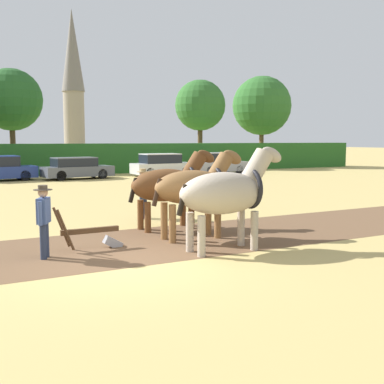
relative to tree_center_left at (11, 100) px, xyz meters
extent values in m
plane|color=tan|center=(-0.66, -31.69, -5.71)|extent=(240.00, 240.00, 0.00)
cube|color=brown|center=(-2.65, -30.23, -5.70)|extent=(28.92, 5.11, 0.01)
cube|color=#286023|center=(-0.66, -5.01, -4.57)|extent=(60.30, 1.62, 2.27)
cylinder|color=#423323|center=(0.00, 0.00, -3.52)|extent=(0.44, 0.44, 4.38)
sphere|color=#235623|center=(0.00, 0.00, 0.02)|extent=(4.92, 4.92, 4.92)
cylinder|color=#4C3823|center=(16.03, -1.49, -3.50)|extent=(0.44, 0.44, 4.41)
sphere|color=#2D6628|center=(16.03, -1.49, -0.03)|extent=(4.59, 4.59, 4.59)
cylinder|color=brown|center=(22.79, -1.36, -3.56)|extent=(0.44, 0.44, 4.29)
sphere|color=#2D6628|center=(22.79, -1.36, 0.15)|extent=(5.69, 5.69, 5.69)
cylinder|color=gray|center=(10.57, 27.26, -1.10)|extent=(2.87, 2.87, 9.21)
cone|color=slate|center=(10.57, 27.26, 9.13)|extent=(3.15, 3.15, 11.26)
ellipsoid|color=#B2A38E|center=(1.72, -31.61, -4.36)|extent=(2.19, 1.10, 0.97)
cylinder|color=#B2A38E|center=(2.41, -31.30, -5.25)|extent=(0.18, 0.18, 0.91)
cylinder|color=#B2A38E|center=(2.43, -31.86, -5.25)|extent=(0.18, 0.18, 0.91)
cylinder|color=#B2A38E|center=(1.01, -31.36, -5.25)|extent=(0.18, 0.18, 0.91)
cylinder|color=#B2A38E|center=(1.03, -31.92, -5.25)|extent=(0.18, 0.18, 0.91)
cylinder|color=#B2A38E|center=(2.64, -31.58, -3.83)|extent=(0.89, 0.49, 0.97)
ellipsoid|color=#B2A38E|center=(3.09, -31.56, -3.50)|extent=(0.69, 0.29, 0.54)
cube|color=black|center=(2.84, -31.57, -3.62)|extent=(0.45, 0.10, 0.60)
cylinder|color=black|center=(0.70, -31.65, -4.46)|extent=(0.30, 0.13, 0.71)
torus|color=black|center=(2.48, -31.58, -4.28)|extent=(0.15, 0.98, 0.98)
ellipsoid|color=brown|center=(1.66, -30.05, -4.35)|extent=(2.04, 0.99, 0.87)
cylinder|color=brown|center=(2.30, -29.78, -5.22)|extent=(0.18, 0.18, 0.96)
cylinder|color=brown|center=(2.32, -30.28, -5.22)|extent=(0.18, 0.18, 0.96)
cylinder|color=brown|center=(1.00, -29.83, -5.22)|extent=(0.18, 0.18, 0.96)
cylinder|color=brown|center=(1.02, -30.33, -5.22)|extent=(0.18, 0.18, 0.96)
cylinder|color=brown|center=(2.51, -30.02, -3.89)|extent=(0.78, 0.44, 0.85)
ellipsoid|color=brown|center=(2.90, -30.00, -3.61)|extent=(0.69, 0.29, 0.54)
cube|color=black|center=(2.69, -30.01, -3.70)|extent=(0.40, 0.10, 0.53)
cylinder|color=black|center=(0.71, -30.09, -4.45)|extent=(0.30, 0.13, 0.71)
torus|color=black|center=(2.36, -30.03, -4.29)|extent=(0.15, 0.89, 0.89)
ellipsoid|color=brown|center=(1.60, -28.50, -4.44)|extent=(2.13, 1.06, 0.93)
cylinder|color=brown|center=(2.27, -28.20, -5.28)|extent=(0.18, 0.18, 0.85)
cylinder|color=brown|center=(2.29, -28.74, -5.28)|extent=(0.18, 0.18, 0.85)
cylinder|color=brown|center=(0.91, -28.25, -5.28)|extent=(0.18, 0.18, 0.85)
cylinder|color=brown|center=(0.93, -28.79, -5.28)|extent=(0.18, 0.18, 0.85)
cylinder|color=brown|center=(2.49, -28.46, -3.94)|extent=(0.84, 0.47, 0.91)
ellipsoid|color=brown|center=(2.91, -28.44, -3.64)|extent=(0.69, 0.29, 0.54)
cube|color=black|center=(2.67, -28.45, -3.74)|extent=(0.42, 0.10, 0.56)
cylinder|color=black|center=(0.60, -28.53, -4.54)|extent=(0.30, 0.13, 0.71)
torus|color=black|center=(2.33, -28.47, -4.36)|extent=(0.15, 0.95, 0.94)
cube|color=#4C331E|center=(-1.00, -30.16, -5.26)|extent=(1.37, 0.15, 0.12)
cube|color=#939399|center=(-0.45, -30.14, -5.61)|extent=(0.49, 0.22, 0.39)
cylinder|color=#4C331E|center=(-1.62, -29.98, -5.16)|extent=(0.40, 0.08, 0.96)
cylinder|color=#4C331E|center=(-1.61, -30.38, -5.16)|extent=(0.40, 0.08, 0.96)
cylinder|color=#28334C|center=(-2.05, -30.48, -5.32)|extent=(0.14, 0.14, 0.77)
cylinder|color=#28334C|center=(-2.13, -30.67, -5.32)|extent=(0.14, 0.14, 0.77)
cube|color=#3D5184|center=(-2.09, -30.57, -4.66)|extent=(0.36, 0.49, 0.55)
sphere|color=tan|center=(-2.09, -30.57, -4.27)|extent=(0.21, 0.21, 0.21)
cylinder|color=#3D5184|center=(-1.99, -30.32, -4.68)|extent=(0.09, 0.09, 0.52)
cylinder|color=#3D5184|center=(-2.20, -30.82, -4.68)|extent=(0.09, 0.09, 0.52)
cylinder|color=#42382D|center=(-2.09, -30.57, -4.21)|extent=(0.40, 0.40, 0.02)
cylinder|color=#42382D|center=(-2.09, -30.57, -4.16)|extent=(0.20, 0.20, 0.10)
cylinder|color=#28334C|center=(1.71, -26.40, -5.31)|extent=(0.14, 0.14, 0.79)
cylinder|color=#28334C|center=(1.55, -26.54, -5.31)|extent=(0.14, 0.14, 0.79)
cube|color=#3D5184|center=(1.63, -26.47, -4.63)|extent=(0.48, 0.46, 0.56)
sphere|color=tan|center=(1.63, -26.47, -4.24)|extent=(0.21, 0.21, 0.21)
cylinder|color=#3D5184|center=(1.83, -26.28, -4.66)|extent=(0.09, 0.09, 0.53)
cylinder|color=#3D5184|center=(1.42, -26.65, -4.66)|extent=(0.09, 0.09, 0.53)
cylinder|color=tan|center=(1.63, -26.47, -4.18)|extent=(0.41, 0.41, 0.02)
cylinder|color=tan|center=(1.63, -26.47, -4.13)|extent=(0.20, 0.20, 0.10)
cube|color=navy|center=(-1.60, -8.97, -5.16)|extent=(4.47, 2.44, 0.73)
cylinder|color=black|center=(-0.42, -7.98, -5.38)|extent=(0.68, 0.32, 0.65)
cylinder|color=black|center=(-0.18, -9.57, -5.38)|extent=(0.68, 0.32, 0.65)
cube|color=#565B66|center=(3.11, -9.53, -5.20)|extent=(4.69, 2.44, 0.65)
cube|color=black|center=(2.89, -9.56, -4.61)|extent=(2.89, 2.00, 0.53)
cube|color=#565B66|center=(2.89, -9.56, -4.31)|extent=(2.89, 2.00, 0.06)
cylinder|color=black|center=(4.36, -8.54, -5.38)|extent=(0.67, 0.31, 0.64)
cylinder|color=black|center=(4.60, -10.10, -5.38)|extent=(0.67, 0.31, 0.64)
cylinder|color=black|center=(1.62, -8.95, -5.38)|extent=(0.67, 0.31, 0.64)
cylinder|color=black|center=(1.85, -10.51, -5.38)|extent=(0.67, 0.31, 0.64)
cube|color=silver|center=(9.20, -9.37, -5.16)|extent=(4.51, 2.07, 0.73)
cube|color=black|center=(8.98, -9.38, -4.49)|extent=(2.73, 1.79, 0.62)
cube|color=silver|center=(8.98, -9.38, -4.15)|extent=(2.73, 1.79, 0.06)
cylinder|color=black|center=(10.52, -8.50, -5.38)|extent=(0.66, 0.26, 0.65)
cylinder|color=black|center=(10.61, -10.09, -5.38)|extent=(0.66, 0.26, 0.65)
cylinder|color=black|center=(7.79, -8.65, -5.38)|extent=(0.66, 0.26, 0.65)
cylinder|color=black|center=(7.88, -10.25, -5.38)|extent=(0.66, 0.26, 0.65)
cube|color=#9E9EA8|center=(14.03, -8.83, -5.17)|extent=(4.48, 2.13, 0.74)
cube|color=black|center=(13.81, -8.85, -4.49)|extent=(2.74, 1.79, 0.63)
cube|color=#9E9EA8|center=(13.81, -8.85, -4.14)|extent=(2.74, 1.79, 0.06)
cylinder|color=black|center=(15.29, -7.96, -5.40)|extent=(0.62, 0.28, 0.60)
cylinder|color=black|center=(15.44, -9.45, -5.40)|extent=(0.62, 0.28, 0.60)
cylinder|color=black|center=(12.62, -8.22, -5.40)|extent=(0.62, 0.28, 0.60)
cylinder|color=black|center=(12.76, -9.71, -5.40)|extent=(0.62, 0.28, 0.60)
camera|label=1|loc=(-3.58, -41.18, -3.15)|focal=45.00mm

